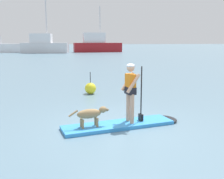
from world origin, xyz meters
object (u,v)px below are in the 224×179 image
(dog, at_px, (91,114))
(moored_boat_center, at_px, (44,46))
(person_paddler, at_px, (131,89))
(marker_buoy, at_px, (90,88))
(paddleboard, at_px, (126,124))
(moored_boat_port, at_px, (97,45))

(dog, distance_m, moored_boat_center, 49.27)
(person_paddler, height_order, marker_buoy, person_paddler)
(person_paddler, relative_size, moored_boat_center, 0.15)
(paddleboard, xyz_separation_m, marker_buoy, (-0.51, 4.89, 0.21))
(paddleboard, height_order, marker_buoy, marker_buoy)
(paddleboard, height_order, moored_boat_port, moored_boat_port)
(dog, height_order, marker_buoy, marker_buoy)
(paddleboard, bearing_deg, moored_boat_center, 96.16)
(moored_boat_center, xyz_separation_m, moored_boat_port, (11.11, 2.91, 0.09))
(dog, bearing_deg, person_paddler, 10.87)
(person_paddler, distance_m, dog, 1.34)
(dog, distance_m, moored_boat_port, 52.45)
(paddleboard, xyz_separation_m, moored_boat_center, (-5.27, 48.88, 1.45))
(moored_boat_port, relative_size, marker_buoy, 10.42)
(moored_boat_center, height_order, moored_boat_port, moored_boat_center)
(paddleboard, xyz_separation_m, dog, (-1.02, -0.20, 0.41))
(moored_boat_center, distance_m, marker_buoy, 44.27)
(marker_buoy, bearing_deg, dog, -95.79)
(paddleboard, distance_m, marker_buoy, 4.92)
(dog, bearing_deg, moored_boat_center, 94.95)
(moored_boat_center, distance_m, moored_boat_port, 11.48)
(paddleboard, distance_m, person_paddler, 1.04)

